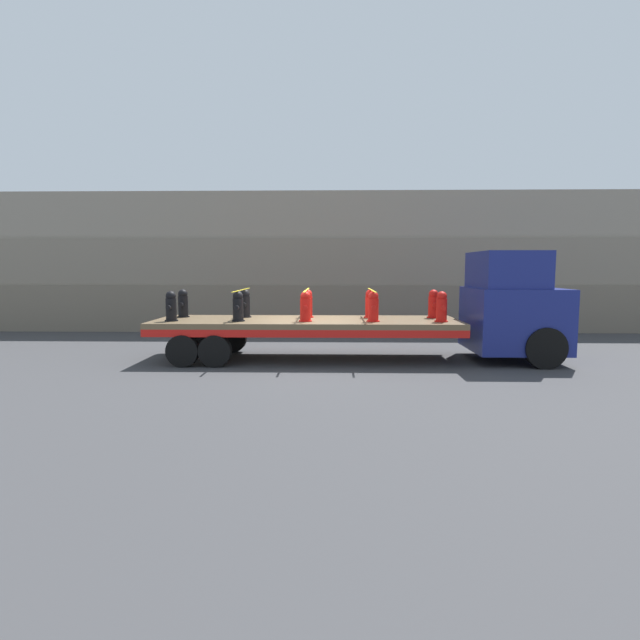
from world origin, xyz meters
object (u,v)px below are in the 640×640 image
Objects in this scene: fire_hydrant_red_far_3 at (370,304)px; fire_hydrant_red_far_4 at (433,304)px; fire_hydrant_black_near_0 at (171,307)px; fire_hydrant_black_far_0 at (183,304)px; fire_hydrant_black_far_1 at (245,304)px; fire_hydrant_red_near_3 at (373,307)px; fire_hydrant_red_near_2 at (305,307)px; fire_hydrant_red_near_4 at (442,307)px; fire_hydrant_red_far_2 at (307,304)px; fire_hydrant_black_near_1 at (238,307)px; flatbed_trailer at (287,327)px; truck_cab at (515,307)px.

fire_hydrant_red_far_3 is 1.85m from fire_hydrant_red_far_4.
fire_hydrant_black_near_0 is at bearing -168.70° from fire_hydrant_red_far_3.
fire_hydrant_black_far_0 is 1.00× the size of fire_hydrant_red_far_3.
fire_hydrant_black_far_1 is 1.00× the size of fire_hydrant_red_near_3.
fire_hydrant_red_near_4 is (3.71, 0.00, 0.00)m from fire_hydrant_red_near_2.
fire_hydrant_black_far_1 is 1.85m from fire_hydrant_red_far_2.
flatbed_trailer is at bearing 23.15° from fire_hydrant_black_near_1.
fire_hydrant_black_near_0 and fire_hydrant_red_near_3 have the same top height.
fire_hydrant_red_far_3 is (5.56, 0.00, 0.00)m from fire_hydrant_black_far_0.
flatbed_trailer is 4.34m from fire_hydrant_red_near_4.
fire_hydrant_red_near_2 is at bearing -174.62° from truck_cab.
fire_hydrant_red_far_2 and fire_hydrant_red_far_4 have the same top height.
truck_cab is 4.08m from fire_hydrant_red_far_3.
fire_hydrant_red_far_2 is at bearing 174.62° from truck_cab.
fire_hydrant_black_far_1 and fire_hydrant_red_near_4 have the same top height.
fire_hydrant_red_far_2 and fire_hydrant_red_far_3 have the same top height.
fire_hydrant_red_near_2 is 1.00× the size of fire_hydrant_red_far_3.
flatbed_trailer is at bearing 167.01° from fire_hydrant_red_near_3.
fire_hydrant_black_near_0 is at bearing 180.00° from fire_hydrant_black_near_1.
fire_hydrant_black_near_0 is 1.00× the size of fire_hydrant_black_far_1.
truck_cab is 5.92m from fire_hydrant_red_near_2.
flatbed_trailer is at bearing 134.94° from fire_hydrant_red_near_2.
fire_hydrant_red_near_3 is (1.85, -1.11, 0.00)m from fire_hydrant_red_far_2.
fire_hydrant_red_far_3 is at bearing 12.99° from flatbed_trailer.
fire_hydrant_black_far_0 is at bearing 149.06° from fire_hydrant_black_near_1.
flatbed_trailer is 10.36× the size of fire_hydrant_red_near_2.
fire_hydrant_red_near_3 is at bearing -30.94° from fire_hydrant_red_far_2.
fire_hydrant_black_far_1 is at bearing 163.32° from fire_hydrant_red_near_3.
fire_hydrant_black_near_0 is 7.42m from fire_hydrant_red_near_4.
flatbed_trailer is at bearing -172.57° from fire_hydrant_red_far_4.
fire_hydrant_black_near_1 is at bearing 180.00° from fire_hydrant_red_near_4.
fire_hydrant_red_near_3 is at bearing 0.00° from fire_hydrant_black_near_0.
fire_hydrant_red_near_3 is (2.41, -0.56, 0.62)m from flatbed_trailer.
truck_cab is 3.69× the size of fire_hydrant_red_far_2.
fire_hydrant_red_near_4 is at bearing -30.94° from fire_hydrant_red_far_3.
truck_cab is 3.69× the size of fire_hydrant_red_far_4.
fire_hydrant_black_far_0 is 1.85m from fire_hydrant_black_far_1.
fire_hydrant_red_near_3 is at bearing -16.68° from fire_hydrant_black_far_1.
fire_hydrant_black_far_1 and fire_hydrant_red_near_3 have the same top height.
fire_hydrant_red_far_3 is (3.71, 1.11, 0.00)m from fire_hydrant_black_near_1.
truck_cab is 7.77m from fire_hydrant_black_near_1.
fire_hydrant_red_far_4 is at bearing 30.94° from fire_hydrant_red_near_3.
fire_hydrant_black_far_0 and fire_hydrant_red_near_3 have the same top height.
fire_hydrant_red_far_4 reaches higher than flatbed_trailer.
fire_hydrant_black_near_1 is 2.16m from fire_hydrant_red_far_2.
fire_hydrant_black_far_1 and fire_hydrant_red_far_3 have the same top height.
fire_hydrant_black_near_1 is (-7.75, -0.56, 0.04)m from truck_cab.
truck_cab reaches higher than fire_hydrant_red_far_2.
truck_cab is 6.48m from flatbed_trailer.
fire_hydrant_black_far_0 is 3.87m from fire_hydrant_red_near_2.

